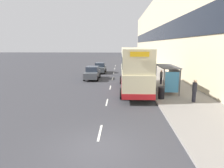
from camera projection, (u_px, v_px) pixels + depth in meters
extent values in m
plane|color=#38383D|center=(96.00, 148.00, 9.08)|extent=(220.00, 220.00, 0.00)
cube|color=gray|center=(143.00, 64.00, 46.54)|extent=(5.00, 93.00, 0.14)
cube|color=#C6B793|center=(162.00, 31.00, 44.91)|extent=(3.00, 93.00, 15.28)
cube|color=black|center=(155.00, 34.00, 45.12)|extent=(0.12, 89.28, 2.75)
cube|color=silver|center=(100.00, 133.00, 10.69)|extent=(0.12, 2.00, 0.01)
cube|color=silver|center=(107.00, 102.00, 16.31)|extent=(0.12, 2.00, 0.01)
cube|color=silver|center=(110.00, 87.00, 21.93)|extent=(0.12, 2.00, 0.01)
cube|color=silver|center=(112.00, 79.00, 27.55)|extent=(0.12, 2.00, 0.01)
cube|color=silver|center=(114.00, 73.00, 33.17)|extent=(0.12, 2.00, 0.01)
cube|color=silver|center=(115.00, 69.00, 38.79)|extent=(0.12, 2.00, 0.01)
cube|color=silver|center=(115.00, 66.00, 44.41)|extent=(0.12, 2.00, 0.01)
cube|color=#4C4C51|center=(167.00, 66.00, 19.18)|extent=(1.60, 4.20, 0.08)
cylinder|color=#4C4C51|center=(164.00, 83.00, 17.48)|extent=(0.10, 0.10, 2.40)
cylinder|color=#4C4C51|center=(156.00, 76.00, 21.41)|extent=(0.10, 0.10, 2.40)
cylinder|color=#4C4C51|center=(180.00, 83.00, 17.43)|extent=(0.10, 0.10, 2.40)
cylinder|color=#4C4C51|center=(169.00, 76.00, 21.35)|extent=(0.10, 0.10, 2.40)
cube|color=#99A8B2|center=(174.00, 78.00, 19.37)|extent=(0.04, 3.68, 1.92)
cube|color=#3F8CBF|center=(172.00, 82.00, 17.51)|extent=(1.19, 0.10, 1.82)
cube|color=maroon|center=(169.00, 87.00, 19.55)|extent=(0.36, 2.80, 0.08)
cube|color=beige|center=(134.00, 77.00, 20.06)|extent=(2.55, 10.33, 1.85)
cube|color=beige|center=(135.00, 58.00, 19.69)|extent=(2.50, 10.02, 1.95)
cube|color=#B2191E|center=(134.00, 84.00, 20.19)|extent=(2.58, 10.39, 0.45)
cube|color=#2D3847|center=(134.00, 73.00, 19.99)|extent=(2.58, 9.71, 0.81)
cube|color=#2D3847|center=(135.00, 59.00, 19.71)|extent=(2.55, 9.71, 0.94)
cube|color=yellow|center=(140.00, 54.00, 14.52)|extent=(1.40, 0.08, 0.36)
cylinder|color=black|center=(121.00, 80.00, 23.73)|extent=(0.30, 1.00, 1.00)
cylinder|color=black|center=(143.00, 80.00, 23.63)|extent=(0.30, 1.00, 1.00)
cylinder|color=black|center=(122.00, 94.00, 17.15)|extent=(0.30, 1.00, 1.00)
cylinder|color=black|center=(151.00, 94.00, 17.05)|extent=(0.30, 1.00, 1.00)
cube|color=#4C5156|center=(100.00, 69.00, 33.07)|extent=(1.71, 3.92, 0.76)
cube|color=#2D3847|center=(100.00, 65.00, 33.12)|extent=(1.50, 1.88, 0.62)
cylinder|color=black|center=(105.00, 72.00, 31.91)|extent=(0.20, 0.60, 0.60)
cylinder|color=black|center=(94.00, 72.00, 31.98)|extent=(0.20, 0.60, 0.60)
cylinder|color=black|center=(106.00, 70.00, 34.30)|extent=(0.20, 0.60, 0.60)
cylinder|color=black|center=(96.00, 70.00, 34.36)|extent=(0.20, 0.60, 0.60)
cube|color=#4C5156|center=(92.00, 74.00, 26.98)|extent=(1.75, 4.42, 0.79)
cube|color=#2D3847|center=(92.00, 69.00, 27.06)|extent=(1.54, 2.12, 0.64)
cylinder|color=black|center=(98.00, 79.00, 25.68)|extent=(0.20, 0.60, 0.60)
cylinder|color=black|center=(84.00, 79.00, 25.75)|extent=(0.20, 0.60, 0.60)
cylinder|color=black|center=(100.00, 76.00, 28.37)|extent=(0.20, 0.60, 0.60)
cylinder|color=black|center=(88.00, 76.00, 28.44)|extent=(0.20, 0.60, 0.60)
cube|color=black|center=(132.00, 71.00, 30.46)|extent=(1.86, 4.07, 0.83)
cube|color=#2D3847|center=(132.00, 66.00, 30.11)|extent=(1.64, 1.96, 0.68)
cylinder|color=black|center=(125.00, 72.00, 31.81)|extent=(0.20, 0.60, 0.60)
cylinder|color=black|center=(137.00, 72.00, 31.74)|extent=(0.20, 0.60, 0.60)
cylinder|color=black|center=(126.00, 75.00, 29.34)|extent=(0.20, 0.60, 0.60)
cylinder|color=black|center=(139.00, 75.00, 29.26)|extent=(0.20, 0.60, 0.60)
cylinder|color=#23232D|center=(161.00, 81.00, 23.12)|extent=(0.26, 0.26, 0.76)
cylinder|color=#4C4C51|center=(161.00, 75.00, 22.99)|extent=(0.32, 0.32, 0.64)
sphere|color=tan|center=(162.00, 71.00, 22.90)|extent=(0.21, 0.21, 0.21)
cylinder|color=#23232D|center=(194.00, 97.00, 15.84)|extent=(0.29, 0.29, 0.86)
cylinder|color=#26262D|center=(195.00, 87.00, 15.69)|extent=(0.36, 0.36, 0.71)
sphere|color=tan|center=(195.00, 81.00, 15.60)|extent=(0.23, 0.23, 0.23)
cylinder|color=black|center=(161.00, 93.00, 16.80)|extent=(0.52, 0.52, 0.95)
cylinder|color=#2D2D33|center=(162.00, 87.00, 16.70)|extent=(0.55, 0.55, 0.10)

